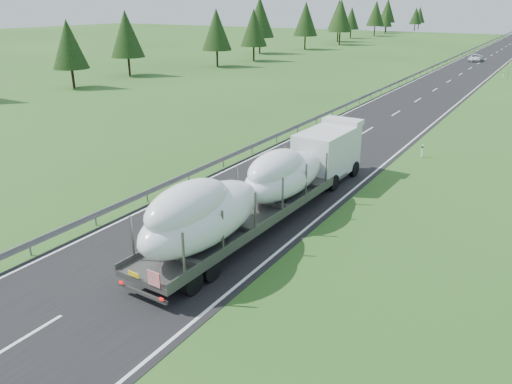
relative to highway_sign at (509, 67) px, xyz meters
The scene contains 7 objects.
ground 80.34m from the highway_sign, 95.14° to the right, with size 400.00×400.00×0.00m, color #28531B.
road_surface 21.33m from the highway_sign, 109.80° to the left, with size 10.00×400.00×0.02m, color black.
guardrail 23.57m from the highway_sign, 122.08° to the left, with size 0.10×400.00×0.76m.
highway_sign is the anchor object (origin of this frame).
tree_line_left 52.21m from the highway_sign, 168.46° to the left, with size 15.03×252.57×12.45m.
boat_truck 67.18m from the highway_sign, 94.16° to the right, with size 3.32×20.49×4.23m.
distant_van 24.23m from the highway_sign, 110.30° to the left, with size 2.28×4.94×1.37m, color white.
Camera 1 is at (14.88, -8.44, 11.36)m, focal length 35.00 mm.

